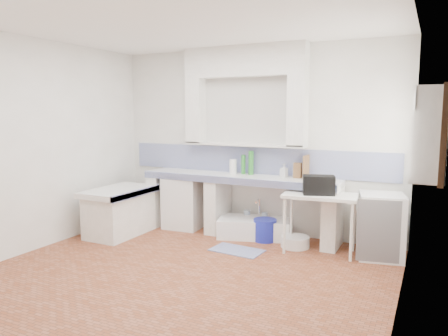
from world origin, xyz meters
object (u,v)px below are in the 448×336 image
at_px(fridge, 381,226).
at_px(side_table, 319,223).
at_px(stove, 185,202).
at_px(sink, 254,228).

bearing_deg(fridge, side_table, 179.01).
xyz_separation_m(stove, sink, (1.19, 0.01, -0.28)).
relative_size(stove, fridge, 0.98).
bearing_deg(stove, sink, -3.83).
bearing_deg(side_table, fridge, 5.43).
height_order(side_table, fridge, fridge).
bearing_deg(sink, stove, 163.25).
height_order(stove, sink, stove).
distance_m(sink, side_table, 1.11).
relative_size(stove, sink, 0.78).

